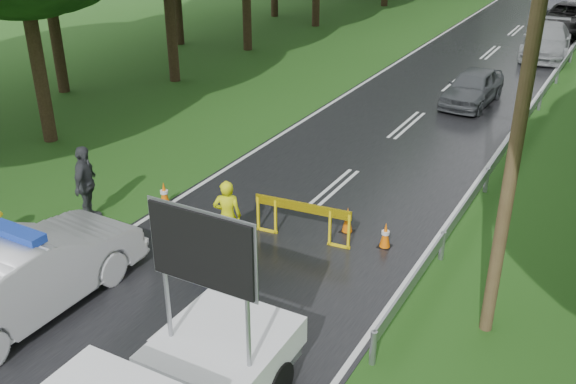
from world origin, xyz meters
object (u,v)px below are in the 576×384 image
Objects in this scene: police_sedan at (25,274)px; barrier at (302,212)px; civilian at (209,253)px; queue_car_second at (547,40)px; officer at (227,216)px; queue_car_first at (473,87)px; queue_car_third at (568,19)px; queue_car_fourth at (554,0)px.

police_sedan is 6.10m from barrier.
queue_car_second is (2.58, 24.16, -0.10)m from civilian.
officer is 13.62m from queue_car_first.
police_sedan is 1.29× the size of queue_car_first.
civilian is (2.65, 2.36, 0.01)m from police_sedan.
barrier is 1.39× the size of civilian.
queue_car_third reaches higher than queue_car_second.
queue_car_second is 12.82m from queue_car_fourth.
civilian is at bearing -138.32° from police_sedan.
police_sedan is at bearing -106.64° from queue_car_second.
officer is 22.88m from queue_car_second.
queue_car_third is (1.98, 27.43, 0.06)m from barrier.
officer is 0.38× the size of queue_car_fourth.
queue_car_second is (5.22, 26.52, -0.08)m from police_sedan.
civilian is 0.29× the size of queue_car_third.
police_sedan reaches higher than queue_car_fourth.
police_sedan is at bearing -94.64° from queue_car_third.
barrier is 1.36× the size of officer.
officer reaches higher than queue_car_fourth.
barrier is 0.41× the size of queue_car_third.
officer is 0.33× the size of queue_car_second.
queue_car_second is 1.15× the size of queue_car_fourth.
queue_car_second is 6.00m from queue_car_third.
queue_car_fourth is at bearing 83.48° from barrier.
queue_car_first is 9.26m from queue_car_second.
queue_car_first is at bearing -103.35° from police_sedan.
police_sedan is 2.14× the size of barrier.
queue_car_first is 0.75× the size of queue_car_second.
police_sedan is at bearing -129.55° from barrier.
barrier is 0.52× the size of queue_car_fourth.
queue_car_first is at bearing -96.47° from queue_car_fourth.
queue_car_second is at bearing -101.17° from police_sedan.
queue_car_fourth is at bearing 94.07° from queue_car_first.
queue_car_fourth reaches higher than barrier.
queue_car_first is 21.91m from queue_car_fourth.
police_sedan reaches higher than barrier.
queue_car_first is at bearing -102.45° from queue_car_second.
barrier is (3.36, 5.09, -0.10)m from police_sedan.
officer is (2.09, 3.86, 0.03)m from police_sedan.
officer is (-1.27, -1.23, 0.13)m from barrier.
civilian reaches higher than barrier.
police_sedan is at bearing -103.03° from queue_car_fourth.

